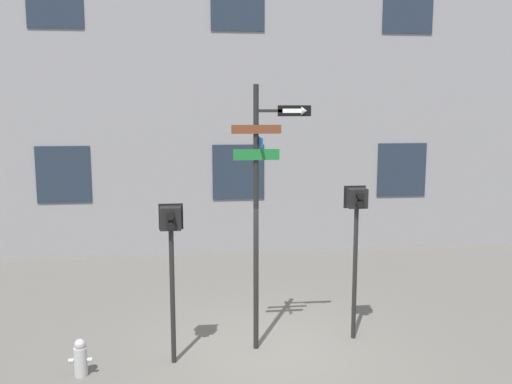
{
  "coord_description": "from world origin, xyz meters",
  "views": [
    {
      "loc": [
        -1.37,
        -9.19,
        4.25
      ],
      "look_at": [
        -0.27,
        0.21,
        2.77
      ],
      "focal_mm": 40.0,
      "sensor_mm": 36.0,
      "label": 1
    }
  ],
  "objects_px": {
    "pedestrian_signal_left": "(171,240)",
    "pedestrian_signal_right": "(356,221)",
    "street_sign_pole": "(260,197)",
    "fire_hydrant": "(80,358)"
  },
  "relations": [
    {
      "from": "street_sign_pole",
      "to": "pedestrian_signal_left",
      "type": "bearing_deg",
      "value": -165.46
    },
    {
      "from": "street_sign_pole",
      "to": "pedestrian_signal_right",
      "type": "height_order",
      "value": "street_sign_pole"
    },
    {
      "from": "street_sign_pole",
      "to": "fire_hydrant",
      "type": "xyz_separation_m",
      "value": [
        -2.93,
        -0.69,
        -2.4
      ]
    },
    {
      "from": "pedestrian_signal_left",
      "to": "street_sign_pole",
      "type": "bearing_deg",
      "value": 14.54
    },
    {
      "from": "pedestrian_signal_left",
      "to": "fire_hydrant",
      "type": "distance_m",
      "value": 2.32
    },
    {
      "from": "pedestrian_signal_right",
      "to": "fire_hydrant",
      "type": "height_order",
      "value": "pedestrian_signal_right"
    },
    {
      "from": "street_sign_pole",
      "to": "pedestrian_signal_right",
      "type": "distance_m",
      "value": 1.83
    },
    {
      "from": "fire_hydrant",
      "to": "pedestrian_signal_left",
      "type": "bearing_deg",
      "value": 11.8
    },
    {
      "from": "pedestrian_signal_left",
      "to": "pedestrian_signal_right",
      "type": "distance_m",
      "value": 3.3
    },
    {
      "from": "pedestrian_signal_left",
      "to": "fire_hydrant",
      "type": "xyz_separation_m",
      "value": [
        -1.44,
        -0.3,
        -1.79
      ]
    }
  ]
}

